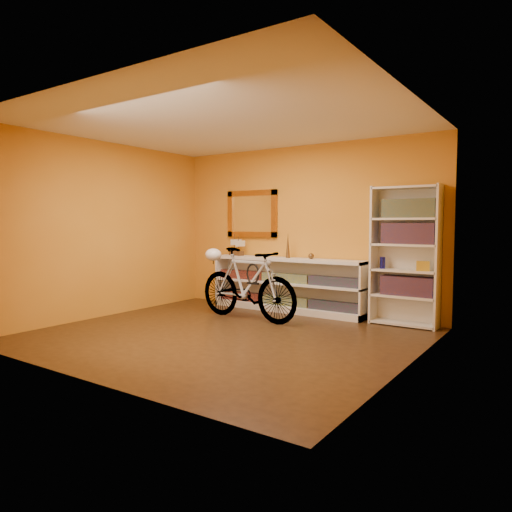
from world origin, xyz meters
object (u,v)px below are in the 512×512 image
Objects in this scene: console_unit at (286,285)px; helmet at (213,255)px; bookcase at (405,256)px; bicycle at (247,284)px.

console_unit is 1.25m from helmet.
helmet is (-2.65, -0.84, -0.04)m from bookcase.
console_unit is 1.47× the size of bicycle.
bicycle is at bearing -155.63° from bookcase.
console_unit is 0.89m from bicycle.
bicycle is at bearing -98.83° from console_unit.
console_unit is 1.37× the size of bookcase.
console_unit is at bearing -4.14° from bicycle.
bicycle is (-0.14, -0.87, 0.09)m from console_unit.
helmet is at bearing -162.41° from bookcase.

